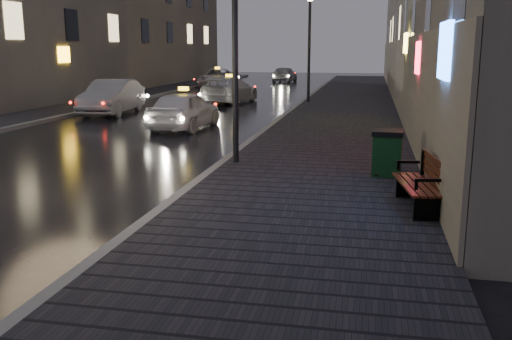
{
  "coord_description": "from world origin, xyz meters",
  "views": [
    {
      "loc": [
        4.98,
        -7.12,
        2.85
      ],
      "look_at": [
        3.15,
        1.99,
        0.85
      ],
      "focal_mm": 40.0,
      "sensor_mm": 36.0,
      "label": 1
    }
  ],
  "objects": [
    {
      "name": "car_left_mid",
      "position": [
        -6.09,
        16.09,
        0.74
      ],
      "size": [
        1.94,
        4.62,
        1.48
      ],
      "primitive_type": "imported",
      "rotation": [
        0.0,
        0.0,
        0.08
      ],
      "color": "gray",
      "rests_on": "ground"
    },
    {
      "name": "taxi_far",
      "position": [
        -6.11,
        33.77,
        0.67
      ],
      "size": [
        2.67,
        4.99,
        1.33
      ],
      "primitive_type": "imported",
      "rotation": [
        0.0,
        0.0,
        0.1
      ],
      "color": "#BABAC1",
      "rests_on": "ground"
    },
    {
      "name": "lamp_far",
      "position": [
        1.85,
        22.0,
        3.49
      ],
      "size": [
        0.36,
        0.36,
        5.28
      ],
      "color": "black",
      "rests_on": "sidewalk"
    },
    {
      "name": "ground",
      "position": [
        0.0,
        0.0,
        0.0
      ],
      "size": [
        120.0,
        120.0,
        0.0
      ],
      "primitive_type": "plane",
      "color": "black",
      "rests_on": "ground"
    },
    {
      "name": "curb_far",
      "position": [
        -7.4,
        21.0,
        0.07
      ],
      "size": [
        0.2,
        58.0,
        0.15
      ],
      "primitive_type": "cube",
      "color": "slate",
      "rests_on": "ground"
    },
    {
      "name": "sidewalk_far",
      "position": [
        -8.7,
        21.0,
        0.07
      ],
      "size": [
        2.4,
        58.0,
        0.15
      ],
      "primitive_type": "cube",
      "color": "black",
      "rests_on": "ground"
    },
    {
      "name": "car_far",
      "position": [
        -2.16,
        40.61,
        0.66
      ],
      "size": [
        1.82,
        3.97,
        1.32
      ],
      "primitive_type": "imported",
      "rotation": [
        0.0,
        0.0,
        3.07
      ],
      "color": "gray",
      "rests_on": "ground"
    },
    {
      "name": "taxi_near",
      "position": [
        -1.52,
        12.23,
        0.68
      ],
      "size": [
        1.81,
        4.07,
        1.36
      ],
      "primitive_type": "imported",
      "rotation": [
        0.0,
        0.0,
        3.09
      ],
      "color": "silver",
      "rests_on": "ground"
    },
    {
      "name": "taxi_mid",
      "position": [
        -2.31,
        22.05,
        0.68
      ],
      "size": [
        2.46,
        4.87,
        1.36
      ],
      "primitive_type": "imported",
      "rotation": [
        0.0,
        0.0,
        3.02
      ],
      "color": "silver",
      "rests_on": "ground"
    },
    {
      "name": "curb",
      "position": [
        1.5,
        21.0,
        0.07
      ],
      "size": [
        0.2,
        58.0,
        0.15
      ],
      "primitive_type": "cube",
      "color": "slate",
      "rests_on": "ground"
    },
    {
      "name": "building_far_c",
      "position": [
        -13.5,
        39.0,
        5.5
      ],
      "size": [
        6.0,
        22.0,
        11.0
      ],
      "primitive_type": "cube",
      "color": "#6B6051",
      "rests_on": "ground"
    },
    {
      "name": "sidewalk",
      "position": [
        3.9,
        21.0,
        0.07
      ],
      "size": [
        4.6,
        58.0,
        0.15
      ],
      "primitive_type": "cube",
      "color": "black",
      "rests_on": "ground"
    },
    {
      "name": "lamp_near",
      "position": [
        1.85,
        6.0,
        3.49
      ],
      "size": [
        0.36,
        0.36,
        5.28
      ],
      "color": "black",
      "rests_on": "sidewalk"
    },
    {
      "name": "bench",
      "position": [
        5.92,
        2.69,
        0.6
      ],
      "size": [
        0.85,
        1.82,
        0.9
      ],
      "rotation": [
        0.0,
        0.0,
        0.15
      ],
      "color": "black",
      "rests_on": "sidewalk"
    },
    {
      "name": "trash_bin",
      "position": [
        5.38,
        5.24,
        0.65
      ],
      "size": [
        0.69,
        0.69,
        0.98
      ],
      "rotation": [
        0.0,
        0.0,
        -0.09
      ],
      "color": "black",
      "rests_on": "sidewalk"
    }
  ]
}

